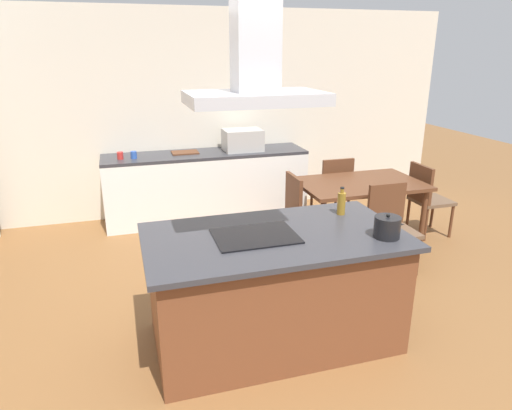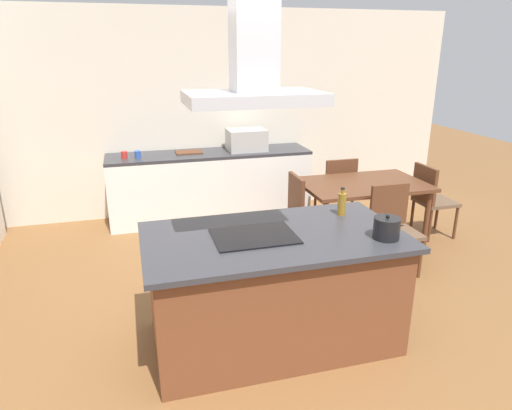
{
  "view_description": "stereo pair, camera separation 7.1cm",
  "coord_description": "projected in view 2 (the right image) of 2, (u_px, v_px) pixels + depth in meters",
  "views": [
    {
      "loc": [
        -1.03,
        -2.95,
        2.21
      ],
      "look_at": [
        -0.03,
        0.4,
        1.0
      ],
      "focal_mm": 32.18,
      "sensor_mm": 36.0,
      "label": 1
    },
    {
      "loc": [
        -0.96,
        -2.97,
        2.21
      ],
      "look_at": [
        -0.03,
        0.4,
        1.0
      ],
      "focal_mm": 32.18,
      "sensor_mm": 36.0,
      "label": 2
    }
  ],
  "objects": [
    {
      "name": "ground",
      "position": [
        231.0,
        259.0,
        5.03
      ],
      "size": [
        16.0,
        16.0,
        0.0
      ],
      "primitive_type": "plane",
      "color": "brown"
    },
    {
      "name": "wall_back",
      "position": [
        201.0,
        114.0,
        6.19
      ],
      "size": [
        7.2,
        0.1,
        2.7
      ],
      "primitive_type": "cube",
      "color": "beige",
      "rests_on": "ground"
    },
    {
      "name": "kitchen_island",
      "position": [
        273.0,
        288.0,
        3.52
      ],
      "size": [
        1.92,
        1.06,
        0.9
      ],
      "color": "brown",
      "rests_on": "ground"
    },
    {
      "name": "cooktop",
      "position": [
        254.0,
        236.0,
        3.33
      ],
      "size": [
        0.6,
        0.44,
        0.01
      ],
      "primitive_type": "cube",
      "color": "black",
      "rests_on": "kitchen_island"
    },
    {
      "name": "tea_kettle",
      "position": [
        387.0,
        228.0,
        3.29
      ],
      "size": [
        0.24,
        0.19,
        0.18
      ],
      "color": "black",
      "rests_on": "kitchen_island"
    },
    {
      "name": "olive_oil_bottle",
      "position": [
        342.0,
        203.0,
        3.74
      ],
      "size": [
        0.07,
        0.07,
        0.23
      ],
      "color": "olive",
      "rests_on": "kitchen_island"
    },
    {
      "name": "back_counter",
      "position": [
        211.0,
        185.0,
        6.15
      ],
      "size": [
        2.65,
        0.62,
        0.9
      ],
      "color": "white",
      "rests_on": "ground"
    },
    {
      "name": "countertop_microwave",
      "position": [
        246.0,
        140.0,
        6.09
      ],
      "size": [
        0.5,
        0.38,
        0.28
      ],
      "primitive_type": "cube",
      "color": "#B2AFAA",
      "rests_on": "back_counter"
    },
    {
      "name": "coffee_mug_red",
      "position": [
        124.0,
        155.0,
        5.66
      ],
      "size": [
        0.08,
        0.08,
        0.09
      ],
      "primitive_type": "cylinder",
      "color": "red",
      "rests_on": "back_counter"
    },
    {
      "name": "coffee_mug_blue",
      "position": [
        138.0,
        154.0,
        5.69
      ],
      "size": [
        0.08,
        0.08,
        0.09
      ],
      "primitive_type": "cylinder",
      "color": "#2D56B2",
      "rests_on": "back_counter"
    },
    {
      "name": "cutting_board",
      "position": [
        189.0,
        152.0,
        5.98
      ],
      "size": [
        0.34,
        0.24,
        0.02
      ],
      "primitive_type": "cube",
      "color": "#59331E",
      "rests_on": "back_counter"
    },
    {
      "name": "dining_table",
      "position": [
        363.0,
        190.0,
        5.23
      ],
      "size": [
        1.4,
        0.9,
        0.75
      ],
      "color": "#59331E",
      "rests_on": "ground"
    },
    {
      "name": "chair_at_right_end",
      "position": [
        431.0,
        196.0,
        5.51
      ],
      "size": [
        0.42,
        0.42,
        0.89
      ],
      "color": "brown",
      "rests_on": "ground"
    },
    {
      "name": "chair_facing_island",
      "position": [
        393.0,
        223.0,
        4.67
      ],
      "size": [
        0.42,
        0.42,
        0.89
      ],
      "color": "brown",
      "rests_on": "ground"
    },
    {
      "name": "chair_facing_back_wall",
      "position": [
        337.0,
        187.0,
        5.89
      ],
      "size": [
        0.42,
        0.42,
        0.89
      ],
      "color": "brown",
      "rests_on": "ground"
    },
    {
      "name": "chair_at_left_end",
      "position": [
        287.0,
        210.0,
        5.05
      ],
      "size": [
        0.42,
        0.42,
        0.89
      ],
      "color": "brown",
      "rests_on": "ground"
    },
    {
      "name": "range_hood",
      "position": [
        254.0,
        64.0,
        2.95
      ],
      "size": [
        0.9,
        0.55,
        0.78
      ],
      "color": "#ADADB2"
    }
  ]
}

